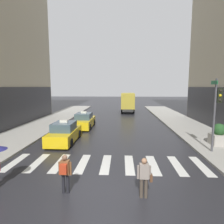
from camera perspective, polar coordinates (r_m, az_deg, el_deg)
The scene contains 9 objects.
ground_plane at distance 8.72m, azimuth -3.58°, elevation -22.92°, with size 160.00×160.00×0.00m, color #26262B.
crosswalk_markings at distance 11.40m, azimuth -1.84°, elevation -15.26°, with size 11.30×2.80×0.01m.
traffic_light_pole at distance 14.06m, azimuth 28.85°, elevation 1.86°, with size 0.44×0.84×4.80m.
taxi_lead at distance 15.84m, azimuth -14.05°, elevation -6.18°, with size 1.95×4.55×1.80m.
taxi_second at distance 20.97m, azimuth -8.35°, elevation -2.69°, with size 1.96×4.56×1.80m.
box_truck at distance 33.67m, azimuth 4.75°, elevation 3.13°, with size 2.42×7.59×3.35m.
pedestrian_with_backpack at distance 8.44m, azimuth -13.94°, elevation -16.81°, with size 0.55×0.43×1.65m.
pedestrian_with_handbag at distance 8.04m, azimuth 9.65°, elevation -18.26°, with size 0.60×0.24×1.65m.
planter_near_corner at distance 16.20m, azimuth 29.35°, elevation -6.10°, with size 1.10×1.10×1.60m.
Camera 1 is at (0.88, -7.47, 4.42)m, focal length 30.51 mm.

